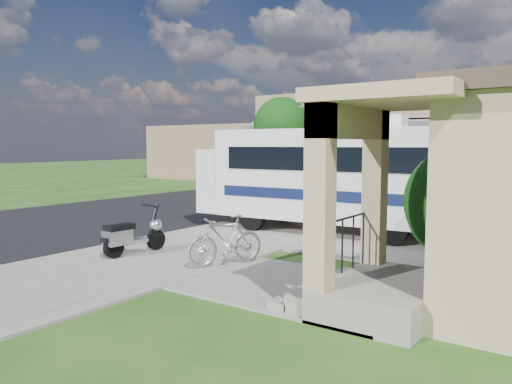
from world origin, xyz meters
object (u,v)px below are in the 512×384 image
Objects in this scene: shrub at (466,198)px; garden_hose at (346,277)px; motorhome at (328,175)px; van at (338,171)px; scooter at (131,236)px; bicycle at (226,243)px; pickup_truck at (284,182)px.

shrub is 2.98m from garden_hose.
van is at bearing 111.13° from motorhome.
motorhome reaches higher than scooter.
scooter is 5.09m from garden_hose.
shrub is 7.15× the size of garden_hose.
van is at bearing 133.84° from bicycle.
van is 14.74× the size of garden_hose.
motorhome is 18.84× the size of garden_hose.
motorhome is 5.21m from bicycle.
bicycle is at bearing -63.18° from van.
pickup_truck is 7.59m from van.
scooter is at bearing -155.72° from shrub.
bicycle is 22.05m from van.
bicycle is 0.28× the size of van.
pickup_truck is at bearing 136.05° from shrub.
shrub reaches higher than garden_hose.
scooter is at bearing 118.86° from pickup_truck.
van is (-11.79, 18.23, -0.64)m from shrub.
scooter is 4.08× the size of garden_hose.
scooter is (-6.63, -2.99, -1.04)m from shrub.
motorhome is 4.61× the size of scooter.
scooter is at bearing -168.98° from garden_hose.
motorhome is 1.51× the size of pickup_truck.
motorhome reaches higher than garden_hose.
garden_hose is (9.43, -12.70, -0.64)m from pickup_truck.
pickup_truck is 15.83m from garden_hose.
van is (-7.36, 15.64, -0.81)m from motorhome.
bicycle is at bearing 128.33° from pickup_truck.
scooter is at bearing -115.55° from motorhome.
shrub is at bearing -34.47° from motorhome.
pickup_truck reaches higher than scooter.
van is (-0.71, 7.55, 0.17)m from pickup_truck.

